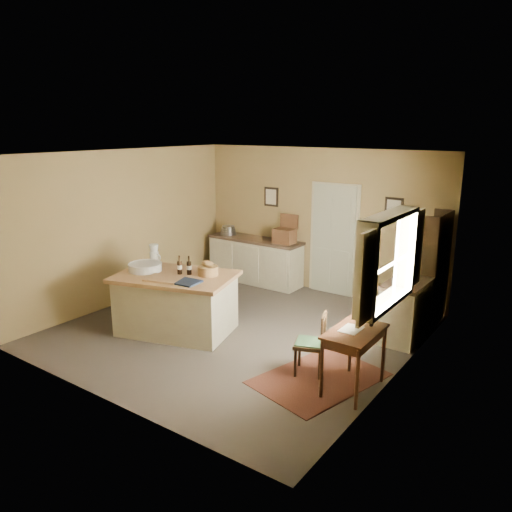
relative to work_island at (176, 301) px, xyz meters
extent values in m
plane|color=brown|center=(0.77, 0.56, -0.48)|extent=(5.00, 5.00, 0.00)
cube|color=#997E4C|center=(0.77, 3.06, 0.87)|extent=(5.00, 0.10, 2.70)
cube|color=#997E4C|center=(0.77, -1.94, 0.87)|extent=(5.00, 0.10, 2.70)
cube|color=#997E4C|center=(-1.73, 0.56, 0.87)|extent=(0.10, 5.00, 2.70)
cube|color=#997E4C|center=(3.27, 0.56, 0.87)|extent=(0.10, 5.00, 2.70)
plane|color=silver|center=(0.77, 0.56, 2.22)|extent=(5.00, 5.00, 0.00)
cube|color=#B2B599|center=(1.12, 3.03, 0.57)|extent=(0.97, 0.06, 2.11)
cube|color=black|center=(-0.28, 3.04, 1.24)|extent=(0.32, 0.02, 0.38)
cube|color=beige|center=(-0.28, 3.03, 1.24)|extent=(0.24, 0.01, 0.30)
cube|color=black|center=(2.22, 3.04, 1.24)|extent=(0.32, 0.02, 0.38)
cube|color=beige|center=(2.22, 3.03, 1.24)|extent=(0.24, 0.01, 0.30)
cube|color=beige|center=(3.15, 0.36, 0.54)|extent=(0.25, 1.32, 0.06)
cube|color=beige|center=(3.15, 0.36, 1.60)|extent=(0.25, 1.32, 0.06)
cube|color=white|center=(3.27, 0.36, 1.07)|extent=(0.01, 1.20, 1.00)
cube|color=beige|center=(3.23, -0.46, 1.07)|extent=(0.04, 0.35, 1.00)
cube|color=beige|center=(3.23, 1.18, 1.07)|extent=(0.04, 0.35, 1.00)
cube|color=beige|center=(0.01, 0.00, -0.06)|extent=(1.85, 1.44, 0.85)
cube|color=#A3754F|center=(0.01, 0.00, 0.40)|extent=(2.00, 1.59, 0.06)
cylinder|color=white|center=(-0.52, -0.11, 0.48)|extent=(0.51, 0.51, 0.11)
cube|color=#A3754F|center=(0.06, -0.28, 0.44)|extent=(0.59, 0.49, 0.03)
cube|color=black|center=(0.40, -0.20, 0.44)|extent=(0.43, 0.36, 0.02)
cylinder|color=olive|center=(0.43, 0.27, 0.50)|extent=(0.31, 0.31, 0.14)
cylinder|color=black|center=(0.04, 0.07, 0.57)|extent=(0.07, 0.07, 0.29)
cylinder|color=black|center=(0.17, 0.14, 0.57)|extent=(0.07, 0.07, 0.29)
cube|color=beige|center=(-0.47, 2.76, -0.06)|extent=(1.96, 0.54, 0.85)
cube|color=#332319|center=(-0.47, 2.76, 0.39)|extent=(2.00, 0.57, 0.05)
cube|color=#502F19|center=(0.22, 2.76, 0.56)|extent=(0.39, 0.29, 0.28)
cylinder|color=#59544F|center=(-1.15, 2.76, 0.51)|extent=(0.33, 0.33, 0.18)
cube|color=#50291B|center=(2.52, -0.07, -0.48)|extent=(1.46, 1.82, 0.01)
cube|color=#381E10|center=(2.97, -0.07, 0.27)|extent=(0.52, 0.85, 0.03)
cube|color=#381E10|center=(2.97, -0.07, 0.20)|extent=(0.46, 0.79, 0.10)
cube|color=silver|center=(2.92, -0.07, 0.29)|extent=(0.22, 0.30, 0.01)
cylinder|color=black|center=(3.07, 0.17, 0.31)|extent=(0.05, 0.05, 0.05)
cylinder|color=#381E10|center=(2.75, -0.46, -0.12)|extent=(0.04, 0.04, 0.72)
cylinder|color=#381E10|center=(3.20, -0.46, -0.12)|extent=(0.04, 0.04, 0.72)
cylinder|color=#381E10|center=(2.75, 0.32, -0.12)|extent=(0.04, 0.04, 0.72)
cylinder|color=#381E10|center=(3.20, 0.32, -0.12)|extent=(0.04, 0.04, 0.72)
cube|color=beige|center=(2.97, 1.74, -0.06)|extent=(0.50, 0.92, 0.85)
cube|color=#332319|center=(2.97, 1.74, 0.39)|extent=(0.53, 0.96, 0.05)
cylinder|color=silver|center=(2.94, 1.60, 0.46)|extent=(0.22, 0.22, 0.09)
cube|color=black|center=(3.08, 2.17, 0.42)|extent=(0.31, 0.04, 1.80)
cube|color=black|center=(3.08, 2.95, 0.42)|extent=(0.31, 0.04, 1.80)
cube|color=black|center=(3.23, 2.56, 0.42)|extent=(0.02, 0.81, 1.80)
cube|color=black|center=(3.08, 2.56, -0.44)|extent=(0.31, 0.77, 0.03)
cube|color=black|center=(3.08, 2.56, 0.01)|extent=(0.31, 0.77, 0.03)
cube|color=black|center=(3.08, 2.56, 0.47)|extent=(0.31, 0.77, 0.03)
cube|color=black|center=(3.08, 2.56, 0.83)|extent=(0.31, 0.77, 0.03)
cube|color=black|center=(3.08, 2.56, 1.19)|extent=(0.31, 0.77, 0.03)
cylinder|color=white|center=(3.08, 2.56, 0.53)|extent=(0.12, 0.12, 0.11)
camera|label=1|loc=(5.16, -5.17, 2.61)|focal=35.00mm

